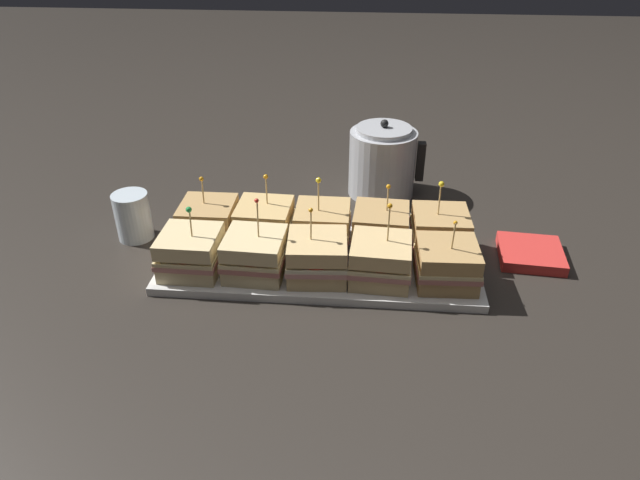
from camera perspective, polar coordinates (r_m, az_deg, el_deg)
The scene contains 15 objects.
ground_plane at distance 1.22m, azimuth 0.00°, elevation -2.51°, with size 6.00×6.00×0.00m, color #2D2823.
serving_platter at distance 1.21m, azimuth 0.00°, elevation -2.16°, with size 0.66×0.28×0.02m.
sandwich_front_far_left at distance 1.17m, azimuth -12.79°, elevation -1.22°, with size 0.12×0.12×0.15m.
sandwich_front_left at distance 1.15m, azimuth -6.51°, elevation -1.47°, with size 0.13×0.13×0.17m.
sandwich_front_center at distance 1.13m, azimuth -0.38°, elevation -1.75°, with size 0.13×0.13×0.15m.
sandwich_front_right at distance 1.13m, azimuth 6.06°, elevation -2.05°, with size 0.13×0.13×0.17m.
sandwich_front_far_right at distance 1.14m, azimuth 12.55°, elevation -2.33°, with size 0.13×0.13×0.14m.
sandwich_back_far_left at distance 1.28m, azimuth -11.07°, elevation 1.85°, with size 0.12×0.12×0.15m.
sandwich_back_left at distance 1.25m, azimuth -5.56°, elevation 1.73°, with size 0.13×0.13×0.15m.
sandwich_back_center at distance 1.24m, azimuth 0.13°, elevation 1.43°, with size 0.12×0.12×0.16m.
sandwich_back_right at distance 1.24m, azimuth 6.09°, elevation 1.20°, with size 0.13×0.13×0.15m.
sandwich_back_far_right at distance 1.24m, azimuth 11.89°, elevation 0.89°, with size 0.12×0.12×0.16m.
kettle_steel at distance 1.48m, azimuth 6.27°, elevation 7.80°, with size 0.19×0.17×0.20m.
drinking_glass at distance 1.35m, azimuth -18.20°, elevation 2.28°, with size 0.08×0.08×0.11m.
napkin_stack at distance 1.31m, azimuth 20.31°, elevation -1.26°, with size 0.14×0.14×0.02m.
Camera 1 is at (0.09, -1.00, 0.68)m, focal length 32.00 mm.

